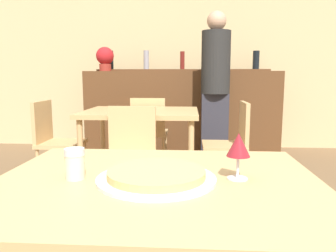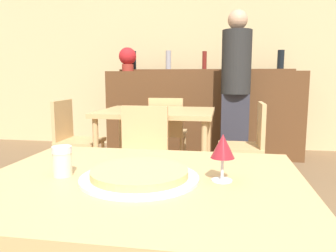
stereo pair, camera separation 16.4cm
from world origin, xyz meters
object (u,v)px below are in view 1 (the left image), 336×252
Objects in this scene: chair_far_side_left at (54,137)px; potted_plant at (105,58)px; wine_glass at (238,146)px; person_standing at (215,83)px; chair_far_side_back at (149,129)px; chair_far_side_front at (130,153)px; pizza_tray at (157,176)px; cheese_shaker at (75,164)px; chair_far_side_right at (232,139)px.

potted_plant is (0.16, 1.43, 0.84)m from chair_far_side_left.
potted_plant is at bearing 111.34° from wine_glass.
wine_glass is (-0.14, -2.86, -0.16)m from person_standing.
chair_far_side_left is at bearing 34.69° from chair_far_side_back.
potted_plant is at bearing -6.40° from chair_far_side_left.
chair_far_side_front is 1.05m from chair_far_side_left.
cheese_shaker reaches higher than pizza_tray.
pizza_tray is (-0.51, -2.00, 0.25)m from chair_far_side_right.
potted_plant is at bearing -49.82° from chair_far_side_back.
chair_far_side_left is 5.28× the size of wine_glass.
person_standing is 5.56× the size of potted_plant.
chair_far_side_front is at bearing -55.31° from chair_far_side_right.
person_standing is (0.76, 0.30, 0.51)m from chair_far_side_back.
person_standing reaches higher than chair_far_side_right.
person_standing reaches higher than cheese_shaker.
chair_far_side_front is 5.28× the size of wine_glass.
chair_far_side_left is at bearing -151.09° from person_standing.
wine_glass is at bearing 3.81° from cheese_shaker.
person_standing is 1.59m from potted_plant.
potted_plant reaches higher than pizza_tray.
person_standing is (-0.10, 0.90, 0.51)m from chair_far_side_right.
person_standing is (0.69, 2.90, 0.22)m from cheese_shaker.
chair_far_side_front is 2.56× the size of potted_plant.
chair_far_side_left is at bearing 127.08° from wine_glass.
wine_glass reaches higher than chair_far_side_left.
chair_far_side_left is 1.00× the size of chair_far_side_right.
wine_glass reaches higher than chair_far_side_back.
person_standing is at bearing 62.97° from chair_far_side_front.
person_standing reaches higher than pizza_tray.
chair_far_side_left is at bearing -90.00° from chair_far_side_right.
chair_far_side_left is 1.72m from chair_far_side_right.
chair_far_side_right is at bearing 68.49° from cheese_shaker.
cheese_shaker is 3.55m from potted_plant.
chair_far_side_front is at bearing 90.00° from chair_far_side_back.
chair_far_side_left is at bearing 121.26° from pizza_tray.
wine_glass is (1.48, -1.96, 0.35)m from chair_far_side_left.
chair_far_side_front is at bearing -124.69° from chair_far_side_left.
wine_glass reaches higher than pizza_tray.
cheese_shaker is (0.93, -2.00, 0.29)m from chair_far_side_left.
chair_far_side_left is at bearing 145.31° from chair_far_side_front.
cheese_shaker is 0.06× the size of person_standing.
person_standing reaches higher than chair_far_side_left.
person_standing is at bearing -19.94° from potted_plant.
cheese_shaker is 0.32× the size of potted_plant.
chair_far_side_front is at bearing 104.11° from pizza_tray.
chair_far_side_left reaches higher than cheese_shaker.
wine_glass is (0.55, 0.04, 0.06)m from cheese_shaker.
potted_plant is at bearing 107.10° from pizza_tray.
chair_far_side_right is 2.01m from wine_glass.
person_standing is (0.76, 1.49, 0.51)m from chair_far_side_front.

